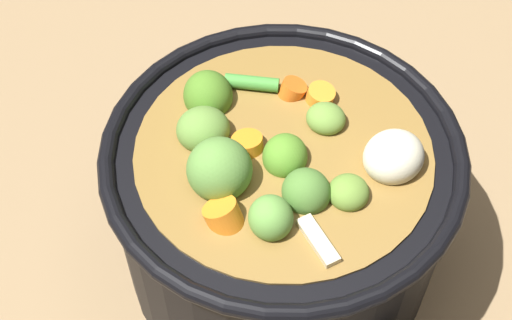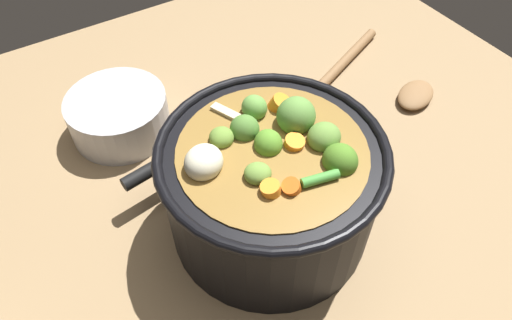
# 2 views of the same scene
# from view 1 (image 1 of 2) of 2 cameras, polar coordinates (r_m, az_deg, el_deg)

# --- Properties ---
(ground_plane) EXTENTS (1.10, 1.10, 0.00)m
(ground_plane) POSITION_cam_1_polar(r_m,az_deg,el_deg) (0.62, 1.77, -7.18)
(ground_plane) COLOR #8C704C
(cooking_pot) EXTENTS (0.26, 0.26, 0.17)m
(cooking_pot) POSITION_cam_1_polar(r_m,az_deg,el_deg) (0.55, 1.94, -3.23)
(cooking_pot) COLOR black
(cooking_pot) RESTS_ON ground_plane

